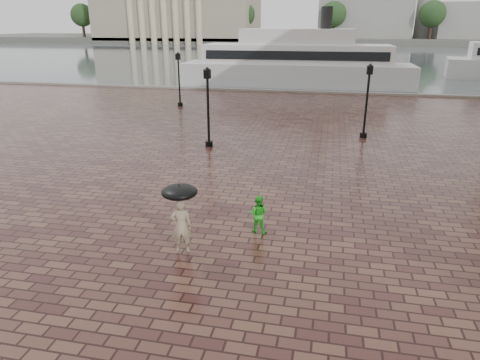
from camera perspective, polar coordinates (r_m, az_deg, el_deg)
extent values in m
plane|color=#331917|center=(15.05, 7.65, -6.89)|extent=(300.00, 300.00, 0.00)
plane|color=#414950|center=(105.62, 11.91, 16.10)|extent=(240.00, 240.00, 0.00)
cube|color=slate|center=(45.92, 10.99, 11.32)|extent=(80.00, 0.60, 0.30)
cube|color=#4C4C47|center=(173.50, 12.21, 17.86)|extent=(300.00, 60.00, 2.00)
cube|color=gray|center=(168.02, -8.10, 21.79)|extent=(55.00, 30.00, 22.00)
cube|color=gray|center=(163.68, 16.13, 20.24)|extent=(30.00, 22.00, 14.00)
cube|color=gray|center=(169.28, 28.57, 18.15)|extent=(25.00, 22.00, 11.00)
cylinder|color=gray|center=(166.07, 23.58, 20.45)|extent=(6.00, 6.00, 20.00)
cylinder|color=#2D2119|center=(176.56, -20.10, 18.15)|extent=(1.00, 1.00, 8.00)
sphere|color=#1F3D1B|center=(176.56, -20.33, 19.92)|extent=(8.00, 8.00, 8.00)
cylinder|color=#2D2119|center=(163.17, -10.57, 18.90)|extent=(1.00, 1.00, 8.00)
sphere|color=#1F3D1B|center=(163.17, -10.70, 20.83)|extent=(8.00, 8.00, 8.00)
cylinder|color=#2D2119|center=(154.53, 0.41, 19.16)|extent=(1.00, 1.00, 8.00)
sphere|color=#1F3D1B|center=(154.52, 0.42, 21.20)|extent=(8.00, 8.00, 8.00)
cylinder|color=#2D2119|center=(151.43, 12.24, 18.72)|extent=(1.00, 1.00, 8.00)
sphere|color=#1F3D1B|center=(151.43, 12.40, 20.79)|extent=(8.00, 8.00, 8.00)
cylinder|color=#2D2119|center=(154.22, 23.98, 17.53)|extent=(1.00, 1.00, 8.00)
sphere|color=#1F3D1B|center=(154.22, 24.28, 19.56)|extent=(8.00, 8.00, 8.00)
cylinder|color=black|center=(25.26, -4.15, 4.87)|extent=(0.44, 0.44, 0.30)
cylinder|color=black|center=(24.84, -4.26, 8.98)|extent=(0.14, 0.14, 4.00)
cube|color=black|center=(24.51, -4.39, 13.92)|extent=(0.35, 0.35, 0.50)
sphere|color=beige|center=(24.51, -4.39, 13.92)|extent=(0.28, 0.28, 0.28)
cylinder|color=black|center=(28.29, 16.11, 5.79)|extent=(0.44, 0.44, 0.30)
cylinder|color=black|center=(27.91, 16.48, 9.47)|extent=(0.14, 0.14, 4.00)
cube|color=black|center=(27.62, 16.93, 13.84)|extent=(0.35, 0.35, 0.50)
sphere|color=beige|center=(27.62, 16.93, 13.84)|extent=(0.28, 0.28, 0.28)
cylinder|color=black|center=(38.22, -7.97, 9.98)|extent=(0.44, 0.44, 0.30)
cylinder|color=black|center=(37.95, -8.11, 12.73)|extent=(0.14, 0.14, 4.00)
cube|color=black|center=(37.73, -8.28, 15.97)|extent=(0.35, 0.35, 0.50)
sphere|color=beige|center=(37.73, -8.28, 15.97)|extent=(0.28, 0.28, 0.28)
imported|color=gray|center=(13.44, -7.84, -6.09)|extent=(0.75, 0.59, 1.80)
imported|color=green|center=(14.68, 2.44, -4.55)|extent=(0.68, 0.55, 1.34)
cube|color=silver|center=(51.02, 7.42, 13.78)|extent=(25.96, 6.56, 2.48)
cube|color=silver|center=(50.82, 7.53, 16.33)|extent=(20.77, 5.66, 2.07)
cube|color=silver|center=(50.74, 7.64, 18.43)|extent=(12.49, 4.93, 1.66)
cylinder|color=black|center=(50.61, 11.48, 20.33)|extent=(1.24, 1.24, 2.48)
cube|color=black|center=(48.09, 7.30, 16.13)|extent=(19.67, 0.36, 0.93)
cube|color=black|center=(53.56, 7.75, 16.51)|extent=(19.67, 0.36, 0.93)
cylinder|color=black|center=(13.17, -7.97, -3.63)|extent=(0.02, 0.02, 0.95)
ellipsoid|color=black|center=(12.98, -8.08, -1.59)|extent=(1.10, 1.10, 0.39)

